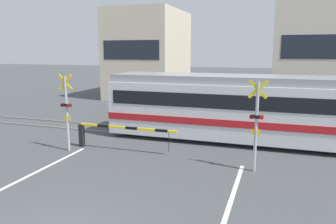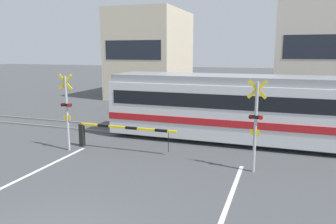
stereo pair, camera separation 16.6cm
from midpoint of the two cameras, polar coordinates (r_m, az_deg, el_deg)
The scene contains 10 objects.
rail_track_near at distance 16.16m, azimuth 1.94°, elevation -4.57°, with size 50.00×0.10×0.08m.
rail_track_far at distance 17.49m, azimuth 3.35°, elevation -3.40°, with size 50.00×0.10×0.08m.
commuter_train at distance 15.85m, azimuth 15.76°, elevation 0.79°, with size 14.16×3.00×3.13m.
crossing_barrier_near at distance 14.57m, azimuth -10.12°, elevation -3.30°, with size 4.62×0.20×1.09m.
crossing_barrier_far at distance 18.75m, azimuth 12.06°, elevation -0.26°, with size 4.62×0.20×1.09m.
crossing_signal_left at distance 14.60m, azimuth -16.89°, elevation 0.52°, with size 0.68×0.15×3.31m.
crossing_signal_right at distance 11.86m, azimuth 15.40°, elevation -1.68°, with size 0.68×0.15×3.31m.
pedestrian at distance 21.48m, azimuth 10.63°, elevation 1.50°, with size 0.38×0.22×1.63m.
building_left_of_street at distance 31.03m, azimuth -2.81°, elevation 10.00°, with size 5.92×8.01×7.87m.
building_right_of_street at distance 28.88m, azimuth 25.07°, elevation 9.34°, with size 6.59×8.01×8.24m.
Camera 2 is at (4.72, -5.06, 4.28)m, focal length 35.00 mm.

